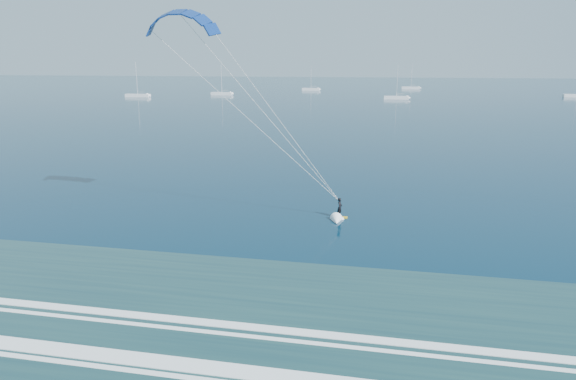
% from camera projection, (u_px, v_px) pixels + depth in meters
% --- Properties ---
extents(kitesurfer_rig, '(18.72, 4.67, 19.13)m').
position_uv_depth(kitesurfer_rig, '(259.00, 108.00, 44.23)').
color(kitesurfer_rig, gold).
rests_on(kitesurfer_rig, ground).
extents(sailboat_0, '(9.96, 2.40, 13.37)m').
position_uv_depth(sailboat_0, '(138.00, 95.00, 203.05)').
color(sailboat_0, white).
rests_on(sailboat_0, ground).
extents(sailboat_1, '(9.10, 2.40, 12.44)m').
position_uv_depth(sailboat_1, '(222.00, 93.00, 214.49)').
color(sailboat_1, white).
rests_on(sailboat_1, ground).
extents(sailboat_2, '(8.36, 2.40, 11.32)m').
position_uv_depth(sailboat_2, '(311.00, 89.00, 247.67)').
color(sailboat_2, white).
rests_on(sailboat_2, ground).
extents(sailboat_3, '(9.01, 2.40, 12.47)m').
position_uv_depth(sailboat_3, '(396.00, 97.00, 190.87)').
color(sailboat_3, white).
rests_on(sailboat_3, ground).
extents(sailboat_4, '(9.14, 2.40, 12.37)m').
position_uv_depth(sailboat_4, '(411.00, 88.00, 260.82)').
color(sailboat_4, white).
rests_on(sailboat_4, ground).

